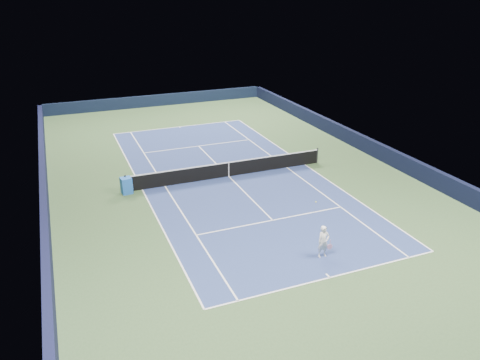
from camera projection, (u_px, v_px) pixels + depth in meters
name	position (u px, v px, depth m)	size (l,w,h in m)	color
ground	(229.00, 176.00, 29.57)	(40.00, 40.00, 0.00)	#324D2A
wall_far	(158.00, 100.00, 46.28)	(22.00, 0.35, 1.10)	black
wall_right	(371.00, 147.00, 33.10)	(0.35, 40.00, 1.10)	black
wall_left	(44.00, 195.00, 25.62)	(0.35, 40.00, 1.10)	#111333
court_surface	(229.00, 176.00, 29.57)	(10.97, 23.77, 0.01)	navy
baseline_far	(179.00, 127.00, 39.72)	(10.97, 0.08, 0.00)	white
baseline_near	(330.00, 278.00, 19.42)	(10.97, 0.08, 0.00)	white
sideline_doubles_right	(305.00, 165.00, 31.46)	(0.08, 23.77, 0.00)	white
sideline_doubles_left	(142.00, 190.00, 27.68)	(0.08, 23.77, 0.00)	white
sideline_singles_right	(287.00, 167.00, 30.99)	(0.08, 23.77, 0.00)	white
sideline_singles_left	(165.00, 186.00, 28.15)	(0.08, 23.77, 0.00)	white
service_line_far	(199.00, 146.00, 35.03)	(8.23, 0.08, 0.00)	white
service_line_near	(273.00, 220.00, 24.11)	(8.23, 0.08, 0.00)	white
center_service_line	(229.00, 176.00, 29.57)	(0.08, 12.80, 0.00)	white
center_mark_far	(180.00, 127.00, 39.59)	(0.08, 0.30, 0.00)	white
center_mark_near	(328.00, 276.00, 19.55)	(0.08, 0.30, 0.00)	white
tennis_net	(229.00, 169.00, 29.38)	(12.90, 0.10, 1.07)	black
sponsor_cube	(126.00, 186.00, 27.02)	(0.67, 0.62, 0.98)	blue
tennis_player	(323.00, 242.00, 20.65)	(0.73, 1.22, 2.27)	white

